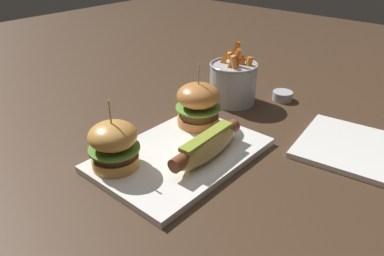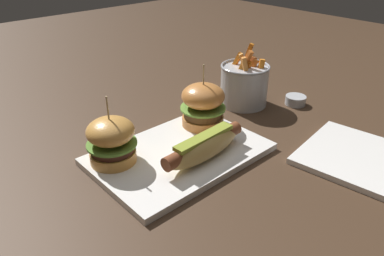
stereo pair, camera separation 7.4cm
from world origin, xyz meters
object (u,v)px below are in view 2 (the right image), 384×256
Objects in this scene: slider_left at (111,140)px; side_plate at (359,157)px; hot_dog at (204,146)px; sauce_ramekin at (296,100)px; slider_right at (203,105)px; platter_main at (180,154)px; fries_bucket at (244,84)px.

slider_left reaches higher than side_plate.
hot_dog is 0.38m from sauce_ramekin.
slider_right is at bearing 167.08° from sauce_ramekin.
slider_right is (0.11, 0.05, 0.06)m from platter_main.
slider_left reaches higher than platter_main.
hot_dog is 0.14m from slider_right.
slider_left is at bearing -176.49° from fries_bucket.
slider_right is (0.23, -0.01, 0.00)m from slider_left.
hot_dog is 0.95× the size of side_plate.
hot_dog is 0.31m from fries_bucket.
slider_right reaches higher than fries_bucket.
platter_main is 0.06m from hot_dog.
platter_main is 2.21× the size of fries_bucket.
side_plate is at bearing -39.66° from hot_dog.
fries_bucket is at bearing 3.51° from slider_left.
slider_right is at bearing 47.03° from hot_dog.
hot_dog is 0.31m from side_plate.
side_plate is (0.26, -0.25, -0.00)m from platter_main.
sauce_ramekin reaches higher than side_plate.
hot_dog is at bearing -153.74° from fries_bucket.
fries_bucket is at bearing 10.24° from slider_right.
slider_left is at bearing 178.22° from slider_right.
platter_main is at bearing 108.84° from hot_dog.
slider_left is 0.65× the size of side_plate.
slider_right is at bearing -1.78° from slider_left.
hot_dog is at bearing -71.16° from platter_main.
platter_main is 2.52× the size of slider_left.
sauce_ramekin is (0.28, -0.06, -0.05)m from slider_right.
slider_right is at bearing 115.33° from side_plate.
sauce_ramekin is at bearing -12.92° from slider_right.
hot_dog is 0.17m from slider_left.
side_plate is (0.14, -0.30, -0.06)m from slider_right.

